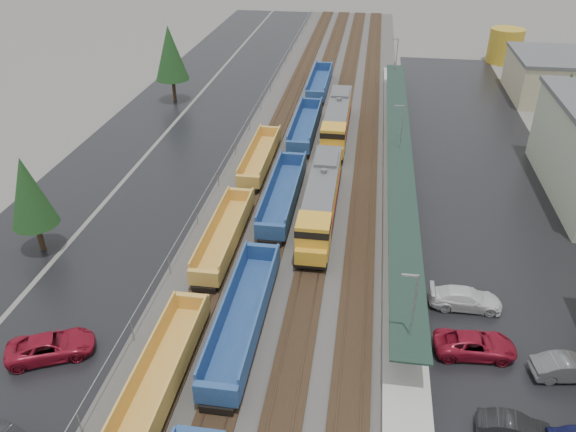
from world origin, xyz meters
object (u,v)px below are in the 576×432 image
locomotive_trail (337,121)px  parked_car_east_e (569,368)px  well_string_yellow (162,374)px  parked_car_east_b (475,345)px  storage_tank (505,46)px  parked_car_east_c (466,299)px  well_string_blue (267,246)px  parked_car_west_c (51,346)px  locomotive_lead (321,201)px  parked_car_east_a (514,428)px

locomotive_trail → parked_car_east_e: locomotive_trail is taller
well_string_yellow → parked_car_east_b: well_string_yellow is taller
storage_tank → parked_car_east_b: 78.20m
parked_car_east_c → storage_tank: bearing=-12.0°
storage_tank → parked_car_east_c: 73.30m
well_string_yellow → well_string_blue: (4.00, 15.42, 0.09)m
storage_tank → parked_car_west_c: 92.32m
locomotive_lead → well_string_blue: bearing=-120.9°
locomotive_lead → parked_car_east_c: bearing=-41.8°
parked_car_west_c → parked_car_east_a: bearing=-118.5°
parked_car_east_c → parked_car_west_c: bearing=108.2°
well_string_yellow → parked_car_west_c: size_ratio=13.98×
locomotive_lead → parked_car_east_c: (12.24, -10.95, -1.49)m
well_string_blue → parked_car_east_c: 16.81m
parked_car_west_c → parked_car_east_b: (28.83, 4.49, -0.03)m
parked_car_east_b → parked_car_west_c: bearing=94.6°
locomotive_lead → storage_tank: size_ratio=3.15×
parked_car_east_c → parked_car_east_e: 8.62m
locomotive_lead → well_string_yellow: (-8.00, -22.09, -1.14)m
parked_car_east_b → parked_car_east_e: size_ratio=1.15×
well_string_yellow → well_string_blue: bearing=75.5°
locomotive_trail → well_string_yellow: (-8.00, -43.09, -1.14)m
parked_car_east_e → storage_tank: bearing=-15.7°
locomotive_lead → locomotive_trail: same height
storage_tank → parked_car_east_b: storage_tank is taller
locomotive_trail → parked_car_east_a: size_ratio=4.39×
locomotive_trail → parked_car_west_c: (-16.54, -41.46, -1.48)m
well_string_blue → parked_car_east_c: size_ratio=19.91×
well_string_yellow → parked_car_west_c: well_string_yellow is taller
well_string_yellow → parked_car_east_e: well_string_yellow is taller
well_string_blue → storage_tank: 74.36m
well_string_yellow → parked_car_west_c: bearing=169.2°
locomotive_lead → parked_car_east_a: bearing=-58.9°
well_string_yellow → storage_tank: bearing=66.9°
parked_car_east_e → parked_car_east_a: bearing=131.3°
parked_car_west_c → parked_car_east_e: size_ratio=1.19×
locomotive_lead → parked_car_east_e: bearing=-43.7°
parked_car_east_e → parked_car_east_b: bearing=68.2°
parked_car_west_c → well_string_yellow: bearing=-125.2°
locomotive_trail → parked_car_east_c: 34.25m
locomotive_lead → parked_car_east_b: 20.20m
locomotive_trail → well_string_blue: 27.98m
locomotive_trail → parked_car_east_b: bearing=-71.6°
well_string_blue → parked_car_west_c: well_string_blue is taller
well_string_blue → storage_tank: bearing=65.1°
parked_car_east_a → parked_car_east_e: (4.44, 5.35, 0.09)m
locomotive_trail → parked_car_west_c: locomotive_trail is taller
parked_car_east_a → well_string_blue: bearing=53.7°
parked_car_east_c → parked_car_east_e: parked_car_east_e is taller
well_string_yellow → parked_car_east_c: bearing=28.8°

